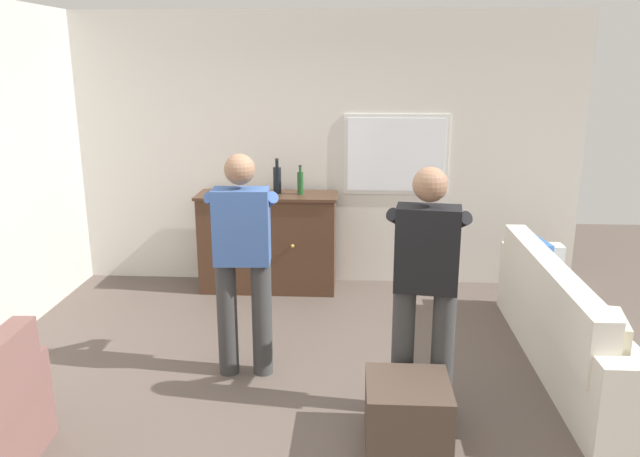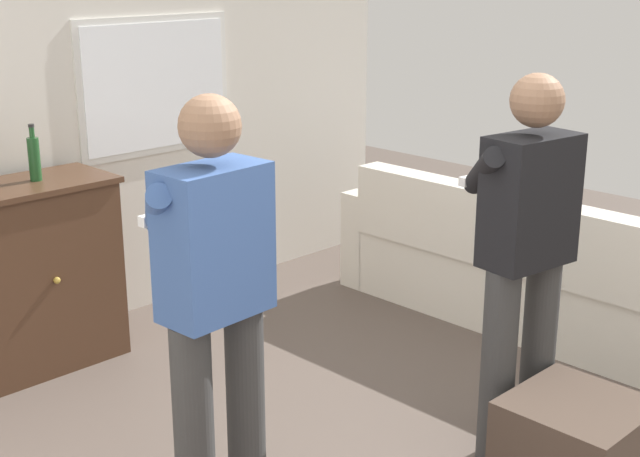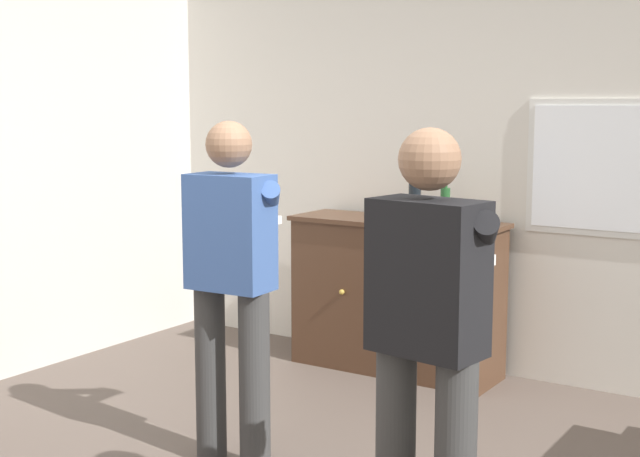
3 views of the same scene
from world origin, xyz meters
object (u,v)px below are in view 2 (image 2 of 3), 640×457
object	(u,v)px
couch	(526,277)
ottoman	(575,448)
person_standing_left	(214,299)
person_standing_right	(524,250)
bottle_liquor_amber	(34,158)

from	to	relation	value
couch	ottoman	xyz separation A→B (m)	(-1.29, -1.07, -0.13)
ottoman	person_standing_left	distance (m)	1.61
ottoman	person_standing_right	distance (m)	0.83
couch	ottoman	size ratio (longest dim) A/B	4.99
bottle_liquor_amber	couch	bearing A→B (deg)	-36.13
couch	person_standing_left	distance (m)	2.53
person_standing_left	ottoman	bearing A→B (deg)	-36.62
person_standing_right	bottle_liquor_amber	bearing A→B (deg)	113.77
bottle_liquor_amber	ottoman	xyz separation A→B (m)	(0.89, -2.67, -0.92)
person_standing_left	person_standing_right	distance (m)	1.36
couch	ottoman	bearing A→B (deg)	-140.27
couch	person_standing_right	size ratio (longest dim) A/B	1.52
person_standing_right	person_standing_left	bearing A→B (deg)	159.30
ottoman	bottle_liquor_amber	bearing A→B (deg)	108.41
bottle_liquor_amber	person_standing_right	distance (m)	2.51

